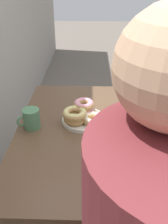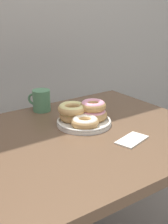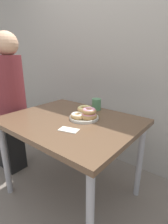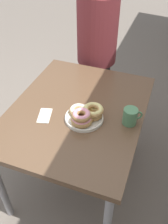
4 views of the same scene
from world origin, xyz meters
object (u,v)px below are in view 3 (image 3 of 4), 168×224
Objects in this scene: person_figure at (8,102)px; donut_plate at (85,114)px; dining_table at (71,128)px; coffee_mug at (96,104)px; napkin at (69,130)px.

donut_plate is at bearing 13.25° from person_figure.
dining_table is 9.38× the size of coffee_mug.
dining_table is 7.00× the size of napkin.
coffee_mug is at bearing 88.03° from dining_table.
napkin is (0.13, -0.52, -0.05)m from coffee_mug.
dining_table is 0.74× the size of person_figure.
coffee_mug is 0.08× the size of person_figure.
person_figure is at bearing 176.91° from napkin.
person_figure is at bearing -166.75° from donut_plate.
napkin is (0.05, -0.25, -0.04)m from donut_plate.
coffee_mug is at bearing 104.89° from donut_plate.
coffee_mug reaches higher than dining_table.
napkin is at bearing -3.09° from person_figure.
coffee_mug reaches higher than napkin.
coffee_mug is at bearing 30.67° from person_figure.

